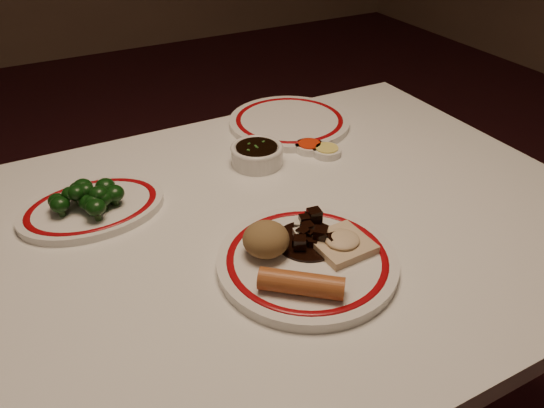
{
  "coord_description": "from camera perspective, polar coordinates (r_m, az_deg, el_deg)",
  "views": [
    {
      "loc": [
        -0.38,
        -0.69,
        1.31
      ],
      "look_at": [
        -0.02,
        -0.02,
        0.8
      ],
      "focal_mm": 35.0,
      "sensor_mm": 36.0,
      "label": 1
    }
  ],
  "objects": [
    {
      "name": "sweet_sour_dish",
      "position": [
        1.19,
        4.04,
        6.13
      ],
      "size": [
        0.06,
        0.06,
        0.02
      ],
      "color": "white",
      "rests_on": "dining_table"
    },
    {
      "name": "fried_wonton",
      "position": [
        0.87,
        7.52,
        -4.15
      ],
      "size": [
        0.09,
        0.09,
        0.02
      ],
      "color": "beige",
      "rests_on": "main_plate"
    },
    {
      "name": "broccoli_pile",
      "position": [
        1.01,
        -19.1,
        0.84
      ],
      "size": [
        0.13,
        0.12,
        0.05
      ],
      "color": "#23471C",
      "rests_on": "broccoli_plate"
    },
    {
      "name": "dining_table",
      "position": [
        1.03,
        0.52,
        -5.65
      ],
      "size": [
        1.2,
        0.9,
        0.75
      ],
      "color": "white",
      "rests_on": "ground"
    },
    {
      "name": "soy_bowl",
      "position": [
        1.13,
        -1.64,
        5.24
      ],
      "size": [
        0.11,
        0.11,
        0.04
      ],
      "color": "white",
      "rests_on": "dining_table"
    },
    {
      "name": "stirfry_heap",
      "position": [
        0.88,
        4.1,
        -3.24
      ],
      "size": [
        0.11,
        0.11,
        0.03
      ],
      "color": "black",
      "rests_on": "main_plate"
    },
    {
      "name": "far_plate",
      "position": [
        1.31,
        1.87,
        8.86
      ],
      "size": [
        0.38,
        0.38,
        0.02
      ],
      "color": "white",
      "rests_on": "dining_table"
    },
    {
      "name": "main_plate",
      "position": [
        0.86,
        3.79,
        -6.16
      ],
      "size": [
        0.3,
        0.3,
        0.02
      ],
      "color": "white",
      "rests_on": "dining_table"
    },
    {
      "name": "rice_mound",
      "position": [
        0.84,
        -0.64,
        -3.81
      ],
      "size": [
        0.08,
        0.08,
        0.05
      ],
      "primitive_type": "ellipsoid",
      "color": "olive",
      "rests_on": "main_plate"
    },
    {
      "name": "mustard_dish",
      "position": [
        1.18,
        5.91,
        5.66
      ],
      "size": [
        0.06,
        0.06,
        0.02
      ],
      "color": "white",
      "rests_on": "dining_table"
    },
    {
      "name": "spring_roll",
      "position": [
        0.78,
        3.16,
        -8.54
      ],
      "size": [
        0.12,
        0.11,
        0.03
      ],
      "primitive_type": "cylinder",
      "rotation": [
        1.57,
        0.0,
        0.89
      ],
      "color": "#AE5C2A",
      "rests_on": "main_plate"
    },
    {
      "name": "broccoli_plate",
      "position": [
        1.03,
        -18.76,
        -0.39
      ],
      "size": [
        0.27,
        0.23,
        0.02
      ],
      "color": "white",
      "rests_on": "dining_table"
    }
  ]
}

